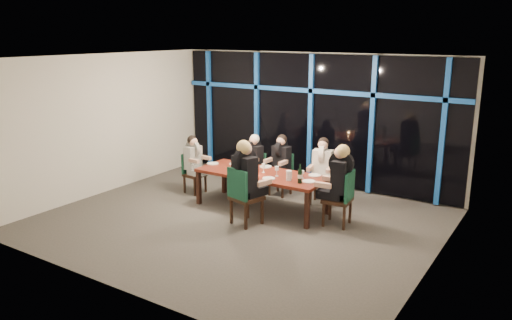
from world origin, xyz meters
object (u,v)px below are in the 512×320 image
(diner_end_right, at_px, (339,173))
(diner_end_left, at_px, (194,156))
(chair_end_left, at_px, (192,171))
(chair_far_left, at_px, (255,170))
(dining_table, at_px, (261,176))
(diner_far_mid, at_px, (281,156))
(water_pitcher, at_px, (289,176))
(chair_near_mid, at_px, (243,194))
(diner_near_mid, at_px, (246,170))
(diner_far_left, at_px, (253,155))
(chair_far_right, at_px, (323,178))
(chair_far_mid, at_px, (282,172))
(diner_far_right, at_px, (322,161))
(chair_end_right, at_px, (343,196))
(wine_bottle, at_px, (300,176))

(diner_end_right, bearing_deg, diner_end_left, -97.44)
(diner_end_right, bearing_deg, chair_end_left, -97.56)
(chair_far_left, distance_m, diner_end_right, 2.53)
(dining_table, xyz_separation_m, diner_far_mid, (-0.13, 0.97, 0.18))
(diner_end_left, height_order, diner_end_right, diner_end_right)
(dining_table, xyz_separation_m, diner_end_left, (-1.78, 0.09, 0.15))
(water_pitcher, bearing_deg, chair_near_mid, -140.47)
(diner_end_right, relative_size, water_pitcher, 5.34)
(chair_far_left, height_order, chair_end_left, chair_far_left)
(dining_table, relative_size, diner_end_left, 3.06)
(chair_far_left, xyz_separation_m, diner_end_right, (2.33, -0.86, 0.49))
(diner_end_right, bearing_deg, diner_near_mid, -65.51)
(chair_far_left, xyz_separation_m, diner_end_left, (-1.08, -0.79, 0.34))
(chair_far_left, height_order, diner_far_mid, diner_far_mid)
(diner_far_left, relative_size, diner_far_mid, 0.98)
(dining_table, distance_m, chair_end_left, 1.87)
(chair_far_right, bearing_deg, dining_table, -141.02)
(chair_far_left, xyz_separation_m, chair_far_mid, (0.58, 0.17, 0.01))
(chair_far_right, bearing_deg, diner_far_mid, 171.39)
(chair_near_mid, bearing_deg, chair_end_left, -11.91)
(dining_table, xyz_separation_m, chair_end_left, (-1.86, 0.10, -0.20))
(dining_table, distance_m, chair_far_mid, 1.07)
(chair_far_right, bearing_deg, chair_near_mid, -120.25)
(chair_near_mid, distance_m, diner_far_right, 2.00)
(chair_far_left, xyz_separation_m, diner_far_right, (1.57, 0.06, 0.41))
(diner_end_left, xyz_separation_m, water_pitcher, (2.49, -0.26, 0.01))
(chair_near_mid, height_order, diner_near_mid, diner_near_mid)
(chair_far_mid, bearing_deg, chair_end_right, -26.70)
(dining_table, distance_m, diner_near_mid, 0.92)
(diner_far_mid, xyz_separation_m, diner_far_right, (1.00, -0.04, 0.03))
(diner_near_mid, relative_size, water_pitcher, 5.58)
(dining_table, distance_m, chair_near_mid, 0.94)
(dining_table, relative_size, water_pitcher, 13.79)
(wine_bottle, bearing_deg, chair_near_mid, -138.13)
(chair_near_mid, height_order, diner_far_right, diner_far_right)
(dining_table, relative_size, chair_far_mid, 2.87)
(diner_far_left, bearing_deg, diner_far_right, 14.17)
(chair_far_right, bearing_deg, diner_end_left, -171.65)
(chair_far_right, xyz_separation_m, diner_far_left, (-1.57, -0.21, 0.32))
(chair_far_mid, height_order, diner_end_left, diner_end_left)
(chair_end_left, bearing_deg, chair_far_mid, -54.35)
(chair_far_right, distance_m, diner_far_left, 1.62)
(chair_end_right, xyz_separation_m, diner_end_left, (-3.49, 0.06, 0.26))
(chair_far_mid, xyz_separation_m, diner_near_mid, (0.32, -1.88, 0.52))
(dining_table, bearing_deg, diner_far_left, 131.87)
(chair_near_mid, bearing_deg, chair_far_left, -49.17)
(chair_far_right, bearing_deg, chair_end_left, -172.30)
(chair_far_mid, relative_size, chair_end_right, 0.88)
(chair_far_right, bearing_deg, chair_far_mid, 166.90)
(chair_far_left, bearing_deg, water_pitcher, -27.04)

